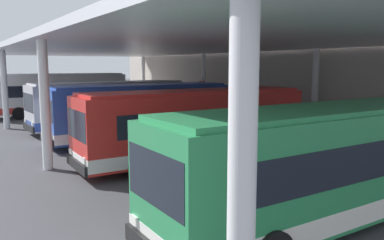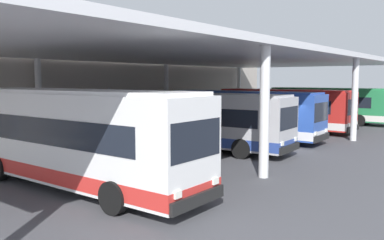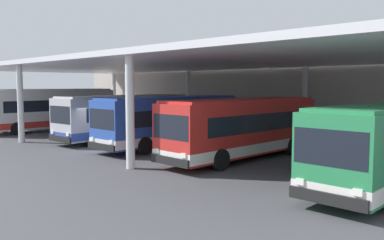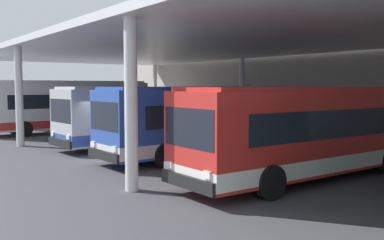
{
  "view_description": "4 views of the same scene",
  "coord_description": "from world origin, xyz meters",
  "views": [
    {
      "loc": [
        22.5,
        -5.84,
        4.22
      ],
      "look_at": [
        5.33,
        5.02,
        1.39
      ],
      "focal_mm": 36.52,
      "sensor_mm": 36.0,
      "label": 1
    },
    {
      "loc": [
        -20.53,
        -9.92,
        3.93
      ],
      "look_at": [
        -1.34,
        4.85,
        1.49
      ],
      "focal_mm": 37.63,
      "sensor_mm": 36.0,
      "label": 2
    },
    {
      "loc": [
        21.3,
        -13.69,
        3.89
      ],
      "look_at": [
        3.01,
        4.77,
        1.64
      ],
      "focal_mm": 37.75,
      "sensor_mm": 36.0,
      "label": 3
    },
    {
      "loc": [
        17.85,
        -8.82,
        3.2
      ],
      "look_at": [
        -0.07,
        4.39,
        1.46
      ],
      "focal_mm": 40.8,
      "sensor_mm": 36.0,
      "label": 4
    }
  ],
  "objects": [
    {
      "name": "bus_far_bay",
      "position": [
        8.26,
        3.36,
        1.66
      ],
      "size": [
        2.81,
        10.56,
        3.17
      ],
      "color": "red",
      "rests_on": "ground"
    },
    {
      "name": "trash_bin",
      "position": [
        -3.42,
        12.0,
        0.68
      ],
      "size": [
        0.52,
        0.52,
        0.98
      ],
      "color": "#236638",
      "rests_on": "platform_kerb"
    },
    {
      "name": "platform_kerb",
      "position": [
        0.0,
        11.75,
        0.09
      ],
      "size": [
        42.0,
        4.5,
        0.18
      ],
      "primitive_type": "cube",
      "color": "#A39E93",
      "rests_on": "ground"
    },
    {
      "name": "bus_nearest_bay",
      "position": [
        -11.72,
        2.35,
        1.84
      ],
      "size": [
        2.83,
        11.36,
        3.57
      ],
      "color": "white",
      "rests_on": "ground"
    },
    {
      "name": "bus_second_bay",
      "position": [
        -2.37,
        3.44,
        1.66
      ],
      "size": [
        3.1,
        10.65,
        3.17
      ],
      "color": "#B7B7BC",
      "rests_on": "ground"
    },
    {
      "name": "bus_middle_bay",
      "position": [
        2.4,
        3.51,
        1.66
      ],
      "size": [
        2.86,
        10.58,
        3.17
      ],
      "color": "#284CA8",
      "rests_on": "ground"
    },
    {
      "name": "ground_plane",
      "position": [
        0.0,
        0.0,
        0.0
      ],
      "size": [
        200.0,
        200.0,
        0.0
      ],
      "primitive_type": "plane",
      "color": "#47474C"
    },
    {
      "name": "bench_waiting",
      "position": [
        0.16,
        11.82,
        0.66
      ],
      "size": [
        1.8,
        0.45,
        0.92
      ],
      "color": "brown",
      "rests_on": "platform_kerb"
    },
    {
      "name": "banner_sign",
      "position": [
        -2.54,
        10.94,
        1.98
      ],
      "size": [
        0.7,
        0.12,
        3.2
      ],
      "color": "#B2B2B7",
      "rests_on": "platform_kerb"
    },
    {
      "name": "station_building_facade",
      "position": [
        0.0,
        15.0,
        3.4
      ],
      "size": [
        48.0,
        1.6,
        6.81
      ],
      "primitive_type": "cube",
      "color": "#ADA399",
      "rests_on": "ground"
    },
    {
      "name": "canopy_shelter",
      "position": [
        0.0,
        5.5,
        5.31
      ],
      "size": [
        40.0,
        17.0,
        5.55
      ],
      "color": "silver",
      "rests_on": "ground"
    }
  ]
}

